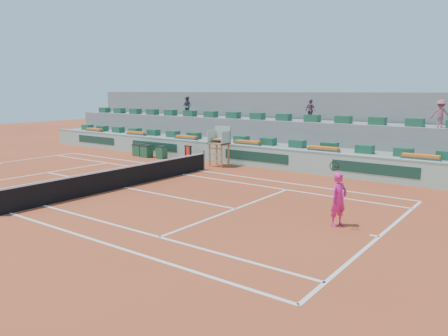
{
  "coord_description": "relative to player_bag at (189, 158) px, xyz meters",
  "views": [
    {
      "loc": [
        15.73,
        -13.36,
        4.49
      ],
      "look_at": [
        4.0,
        2.5,
        1.0
      ],
      "focal_mm": 35.0,
      "sensor_mm": 36.0,
      "label": 1
    }
  ],
  "objects": [
    {
      "name": "ground",
      "position": [
        2.69,
        -7.72,
        -0.19
      ],
      "size": [
        90.0,
        90.0,
        0.0
      ],
      "primitive_type": "plane",
      "color": "maroon",
      "rests_on": "ground"
    },
    {
      "name": "seating_tier_lower",
      "position": [
        2.69,
        2.98,
        0.41
      ],
      "size": [
        36.0,
        4.0,
        1.2
      ],
      "primitive_type": "cube",
      "color": "gray",
      "rests_on": "ground"
    },
    {
      "name": "seating_tier_upper",
      "position": [
        2.69,
        4.58,
        1.11
      ],
      "size": [
        36.0,
        2.4,
        2.6
      ],
      "primitive_type": "cube",
      "color": "gray",
      "rests_on": "ground"
    },
    {
      "name": "stadium_back_wall",
      "position": [
        2.69,
        6.18,
        2.01
      ],
      "size": [
        36.0,
        0.4,
        4.4
      ],
      "primitive_type": "cube",
      "color": "gray",
      "rests_on": "ground"
    },
    {
      "name": "player_bag",
      "position": [
        0.0,
        0.0,
        0.0
      ],
      "size": [
        0.83,
        0.37,
        0.37
      ],
      "primitive_type": "cube",
      "color": "#EE1F84",
      "rests_on": "ground"
    },
    {
      "name": "spectator_left",
      "position": [
        -3.86,
        4.27,
        3.16
      ],
      "size": [
        0.86,
        0.76,
        1.48
      ],
      "primitive_type": "imported",
      "rotation": [
        0.0,
        0.0,
        3.46
      ],
      "color": "#464652",
      "rests_on": "seating_tier_upper"
    },
    {
      "name": "spectator_mid",
      "position": [
        6.48,
        4.14,
        3.11
      ],
      "size": [
        0.88,
        0.6,
        1.39
      ],
      "primitive_type": "imported",
      "rotation": [
        0.0,
        0.0,
        2.78
      ],
      "color": "#704B54",
      "rests_on": "seating_tier_upper"
    },
    {
      "name": "spectator_right",
      "position": [
        13.89,
        4.09,
        3.13
      ],
      "size": [
        1.0,
        0.67,
        1.44
      ],
      "primitive_type": "imported",
      "rotation": [
        0.0,
        0.0,
        3.3
      ],
      "color": "#9D4E5E",
      "rests_on": "seating_tier_upper"
    },
    {
      "name": "court_lines",
      "position": [
        2.69,
        -7.72,
        -0.18
      ],
      "size": [
        23.89,
        11.09,
        0.01
      ],
      "color": "silver",
      "rests_on": "ground"
    },
    {
      "name": "tennis_net",
      "position": [
        2.69,
        -7.72,
        0.34
      ],
      "size": [
        0.1,
        11.97,
        1.1
      ],
      "color": "black",
      "rests_on": "ground"
    },
    {
      "name": "advertising_hoarding",
      "position": [
        2.71,
        0.77,
        0.45
      ],
      "size": [
        36.0,
        0.34,
        1.26
      ],
      "color": "#9AC2B0",
      "rests_on": "ground"
    },
    {
      "name": "umpire_chair",
      "position": [
        2.69,
        -0.23,
        1.36
      ],
      "size": [
        1.1,
        0.9,
        2.4
      ],
      "color": "#9B633A",
      "rests_on": "ground"
    },
    {
      "name": "seat_row_lower",
      "position": [
        2.69,
        2.08,
        1.23
      ],
      "size": [
        32.9,
        0.6,
        0.44
      ],
      "color": "#1C5437",
      "rests_on": "seating_tier_lower"
    },
    {
      "name": "seat_row_upper",
      "position": [
        2.69,
        3.98,
        2.63
      ],
      "size": [
        32.9,
        0.6,
        0.44
      ],
      "color": "#1C5437",
      "rests_on": "seating_tier_upper"
    },
    {
      "name": "flower_planters",
      "position": [
        1.19,
        1.28,
        1.15
      ],
      "size": [
        26.8,
        0.36,
        0.28
      ],
      "color": "#454545",
      "rests_on": "seating_tier_lower"
    },
    {
      "name": "drink_cooler_a",
      "position": [
        -2.23,
        -0.23,
        0.24
      ],
      "size": [
        0.65,
        0.56,
        0.84
      ],
      "color": "#194D30",
      "rests_on": "ground"
    },
    {
      "name": "drink_cooler_b",
      "position": [
        -3.48,
        -0.42,
        0.24
      ],
      "size": [
        0.72,
        0.62,
        0.84
      ],
      "color": "#194D30",
      "rests_on": "ground"
    },
    {
      "name": "drink_cooler_c",
      "position": [
        -4.39,
        -0.28,
        0.24
      ],
      "size": [
        0.77,
        0.67,
        0.84
      ],
      "color": "#194D30",
      "rests_on": "ground"
    },
    {
      "name": "towel_rack",
      "position": [
        -0.01,
        -0.07,
        0.42
      ],
      "size": [
        0.61,
        0.1,
        1.03
      ],
      "color": "black",
      "rests_on": "ground"
    },
    {
      "name": "tennis_player",
      "position": [
        13.07,
        -7.4,
        0.73
      ],
      "size": [
        0.64,
        0.95,
        2.28
      ],
      "color": "#EE1F84",
      "rests_on": "ground"
    }
  ]
}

